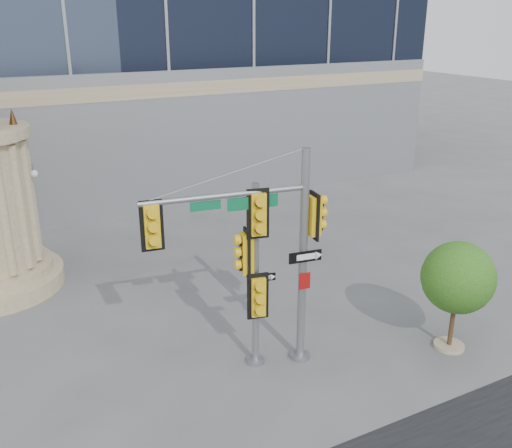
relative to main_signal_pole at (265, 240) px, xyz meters
name	(u,v)px	position (x,y,z in m)	size (l,w,h in m)	color
ground	(302,386)	(0.40, -1.15, -3.35)	(120.00, 120.00, 0.00)	#545456
main_signal_pole	(265,240)	(0.00, 0.00, 0.00)	(4.17, 0.94, 5.41)	slate
secondary_signal_pole	(255,264)	(-0.20, 0.11, -0.61)	(0.81, 0.71, 4.66)	slate
street_tree	(458,280)	(4.72, -1.51, -1.43)	(1.88, 1.83, 2.92)	#998867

